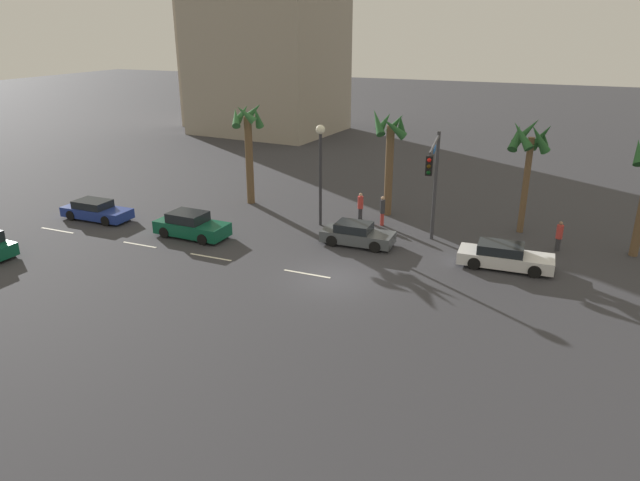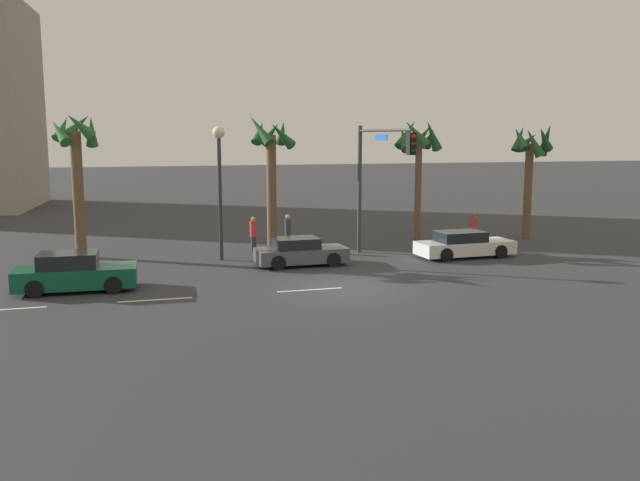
% 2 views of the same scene
% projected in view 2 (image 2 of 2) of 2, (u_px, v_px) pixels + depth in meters
% --- Properties ---
extents(ground_plane, '(220.00, 220.00, 0.00)m').
position_uv_depth(ground_plane, '(346.00, 288.00, 25.83)').
color(ground_plane, '#333338').
extents(lane_stripe_1, '(2.29, 0.14, 0.01)m').
position_uv_depth(lane_stripe_1, '(10.00, 309.00, 22.61)').
color(lane_stripe_1, silver).
rests_on(lane_stripe_1, ground_plane).
extents(lane_stripe_2, '(2.57, 0.14, 0.01)m').
position_uv_depth(lane_stripe_2, '(155.00, 300.00, 23.90)').
color(lane_stripe_2, silver).
rests_on(lane_stripe_2, ground_plane).
extents(lane_stripe_3, '(2.52, 0.14, 0.01)m').
position_uv_depth(lane_stripe_3, '(310.00, 290.00, 25.44)').
color(lane_stripe_3, silver).
rests_on(lane_stripe_3, ground_plane).
extents(car_0, '(4.43, 2.06, 1.45)m').
position_uv_depth(car_0, '(75.00, 273.00, 25.25)').
color(car_0, '#0F5138').
rests_on(car_0, ground_plane).
extents(car_1, '(4.08, 1.85, 1.26)m').
position_uv_depth(car_1, '(300.00, 252.00, 30.24)').
color(car_1, '#474C51').
rests_on(car_1, ground_plane).
extents(car_2, '(4.74, 1.96, 1.26)m').
position_uv_depth(car_2, '(464.00, 245.00, 32.27)').
color(car_2, silver).
rests_on(car_2, ground_plane).
extents(traffic_signal, '(0.89, 5.15, 6.24)m').
position_uv_depth(traffic_signal, '(376.00, 168.00, 31.56)').
color(traffic_signal, '#38383D').
rests_on(traffic_signal, ground_plane).
extents(streetlamp, '(0.56, 0.56, 6.18)m').
position_uv_depth(streetlamp, '(219.00, 167.00, 30.99)').
color(streetlamp, '#2D2D33').
rests_on(streetlamp, ground_plane).
extents(pedestrian_0, '(0.40, 0.40, 1.87)m').
position_uv_depth(pedestrian_0, '(288.00, 232.00, 33.82)').
color(pedestrian_0, '#BF3833').
rests_on(pedestrian_0, ground_plane).
extents(pedestrian_1, '(0.50, 0.50, 1.74)m').
position_uv_depth(pedestrian_1, '(253.00, 233.00, 33.94)').
color(pedestrian_1, '#333338').
rests_on(pedestrian_1, ground_plane).
extents(pedestrian_2, '(0.50, 0.50, 1.68)m').
position_uv_depth(pedestrian_2, '(473.00, 227.00, 36.33)').
color(pedestrian_2, '#333338').
rests_on(pedestrian_2, ground_plane).
extents(palm_tree_0, '(2.71, 2.49, 6.92)m').
position_uv_depth(palm_tree_0, '(271.00, 156.00, 35.21)').
color(palm_tree_0, brown).
rests_on(palm_tree_0, ground_plane).
extents(palm_tree_1, '(2.34, 2.29, 6.92)m').
position_uv_depth(palm_tree_1, '(76.00, 157.00, 31.56)').
color(palm_tree_1, brown).
rests_on(palm_tree_1, ground_plane).
extents(palm_tree_2, '(2.60, 2.87, 6.74)m').
position_uv_depth(palm_tree_2, '(418.00, 146.00, 37.39)').
color(palm_tree_2, brown).
rests_on(palm_tree_2, ground_plane).
extents(palm_tree_3, '(2.37, 2.45, 6.49)m').
position_uv_depth(palm_tree_3, '(531.00, 154.00, 37.50)').
color(palm_tree_3, brown).
rests_on(palm_tree_3, ground_plane).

